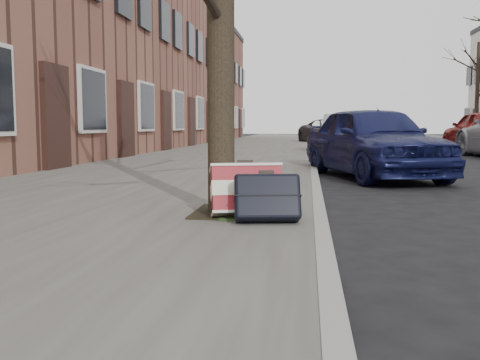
# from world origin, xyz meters

# --- Properties ---
(near_sidewalk) EXTENTS (5.00, 70.00, 0.12)m
(near_sidewalk) POSITION_xyz_m (-3.70, 15.00, 0.06)
(near_sidewalk) COLOR slate
(near_sidewalk) RESTS_ON ground
(house_near) EXTENTS (6.80, 40.00, 7.00)m
(house_near) POSITION_xyz_m (-9.60, 16.00, 3.50)
(house_near) COLOR brown
(house_near) RESTS_ON ground
(dirt_patch) EXTENTS (0.85, 0.85, 0.02)m
(dirt_patch) POSITION_xyz_m (-2.00, 1.20, 0.13)
(dirt_patch) COLOR black
(dirt_patch) RESTS_ON near_sidewalk
(suitcase_red) EXTENTS (0.69, 0.49, 0.48)m
(suitcase_red) POSITION_xyz_m (-1.90, 0.95, 0.36)
(suitcase_red) COLOR maroon
(suitcase_red) RESTS_ON near_sidewalk
(suitcase_navy) EXTENTS (0.60, 0.41, 0.43)m
(suitcase_navy) POSITION_xyz_m (-1.71, 0.73, 0.34)
(suitcase_navy) COLOR black
(suitcase_navy) RESTS_ON near_sidewalk
(car_near_front) EXTENTS (2.65, 4.17, 1.32)m
(car_near_front) POSITION_xyz_m (-0.21, 6.13, 0.66)
(car_near_front) COLOR #131847
(car_near_front) RESTS_ON ground
(car_near_mid) EXTENTS (1.58, 4.06, 1.32)m
(car_near_mid) POSITION_xyz_m (-0.13, 13.70, 0.66)
(car_near_mid) COLOR #ADB1B6
(car_near_mid) RESTS_ON ground
(car_near_back) EXTENTS (3.50, 5.05, 1.28)m
(car_near_back) POSITION_xyz_m (-0.26, 23.46, 0.64)
(car_near_back) COLOR #3B3C40
(car_near_back) RESTS_ON ground
(tree_far_c) EXTENTS (0.20, 0.20, 5.06)m
(tree_far_c) POSITION_xyz_m (7.20, 25.22, 2.65)
(tree_far_c) COLOR black
(tree_far_c) RESTS_ON far_sidewalk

